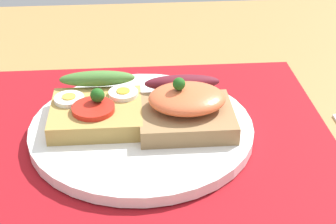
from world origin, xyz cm
name	(u,v)px	position (x,y,z in cm)	size (l,w,h in cm)	color
ground_plane	(142,147)	(0.00, 0.00, -1.60)	(120.00, 90.00, 3.20)	#A47842
placemat	(142,135)	(0.00, 0.00, 0.15)	(43.38, 35.10, 0.30)	maroon
plate	(142,129)	(0.00, 0.00, 0.93)	(25.17, 25.17, 1.25)	white
sandwich_egg_tomato	(97,107)	(-5.00, 1.74, 3.00)	(10.20, 10.66, 4.21)	#B08C47
sandwich_salmon	(186,107)	(5.03, -0.06, 3.60)	(10.42, 10.25, 5.70)	#957149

